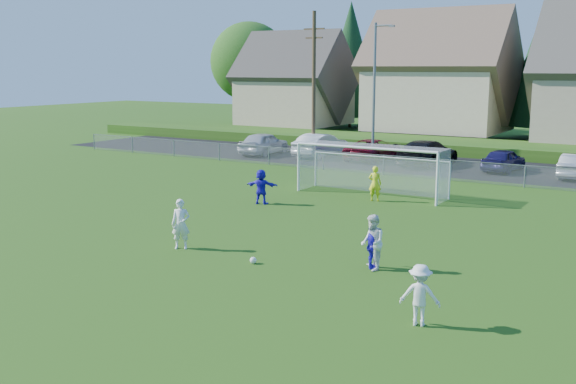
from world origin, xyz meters
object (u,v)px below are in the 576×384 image
(player_white_b, at_px, (372,242))
(soccer_goal, at_px, (373,162))
(car_c, at_px, (373,149))
(player_blue_b, at_px, (261,187))
(car_d, at_px, (427,153))
(player_blue_a, at_px, (372,246))
(car_b, at_px, (321,145))
(player_white_c, at_px, (420,295))
(car_f, at_px, (576,166))
(soccer_ball, at_px, (253,260))
(car_e, at_px, (504,160))
(player_white_a, at_px, (181,224))
(car_a, at_px, (264,143))
(goalkeeper, at_px, (375,183))

(player_white_b, relative_size, soccer_goal, 0.24)
(player_white_b, bearing_deg, car_c, 168.25)
(player_blue_b, bearing_deg, car_c, -97.79)
(player_blue_b, xyz_separation_m, car_d, (2.20, 15.95, 0.01))
(player_blue_a, distance_m, soccer_goal, 12.63)
(car_b, bearing_deg, player_white_c, 126.30)
(car_d, bearing_deg, soccer_goal, 102.00)
(car_c, height_order, car_f, car_c)
(soccer_ball, relative_size, car_c, 0.04)
(player_white_b, height_order, car_f, player_white_b)
(car_b, height_order, car_c, car_b)
(car_b, distance_m, soccer_goal, 14.54)
(player_white_c, distance_m, car_e, 26.71)
(player_white_c, relative_size, car_f, 0.37)
(player_white_a, distance_m, car_d, 23.92)
(player_white_b, xyz_separation_m, car_a, (-18.43, 21.79, -0.06))
(soccer_goal, bearing_deg, car_f, 53.97)
(car_c, bearing_deg, player_white_c, 118.44)
(player_white_a, relative_size, car_e, 0.43)
(car_e, bearing_deg, soccer_goal, 78.09)
(car_a, relative_size, soccer_goal, 0.64)
(car_b, relative_size, car_c, 0.96)
(car_e, bearing_deg, soccer_ball, 91.60)
(player_blue_a, bearing_deg, car_e, -21.83)
(goalkeeper, bearing_deg, car_a, -51.77)
(car_a, distance_m, car_d, 12.02)
(player_white_a, relative_size, player_white_b, 1.00)
(soccer_ball, relative_size, player_white_b, 0.13)
(player_blue_a, relative_size, car_c, 0.28)
(player_white_c, relative_size, soccer_goal, 0.21)
(player_white_a, distance_m, player_white_b, 6.81)
(player_white_b, distance_m, car_c, 25.47)
(player_blue_b, distance_m, car_a, 17.91)
(player_white_a, distance_m, car_b, 25.26)
(player_white_a, height_order, car_d, player_white_a)
(soccer_ball, relative_size, player_white_a, 0.13)
(player_white_a, bearing_deg, car_b, 78.37)
(player_white_c, bearing_deg, car_b, -69.70)
(car_b, relative_size, soccer_goal, 0.67)
(soccer_ball, distance_m, car_c, 25.59)
(player_white_c, distance_m, car_c, 29.98)
(player_white_c, bearing_deg, car_e, -93.05)
(car_b, xyz_separation_m, car_d, (7.90, -0.16, -0.00))
(player_blue_a, xyz_separation_m, soccer_goal, (-5.17, 11.49, 0.91))
(player_blue_a, height_order, soccer_goal, soccer_goal)
(player_white_a, distance_m, player_blue_b, 8.20)
(player_white_c, distance_m, player_blue_a, 4.76)
(player_blue_a, relative_size, car_e, 0.35)
(player_white_a, xyz_separation_m, car_c, (-3.73, 24.41, -0.16))
(car_c, bearing_deg, goalkeeper, 116.57)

